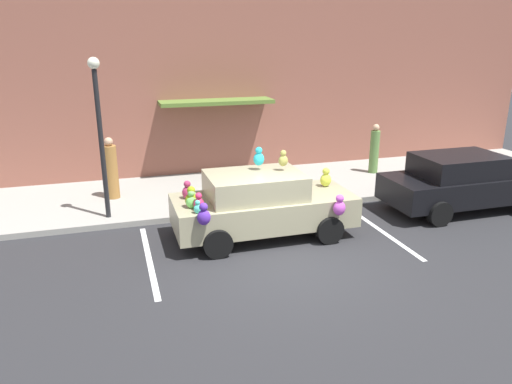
{
  "coord_description": "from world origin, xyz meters",
  "views": [
    {
      "loc": [
        -3.34,
        -8.63,
        4.52
      ],
      "look_at": [
        -0.05,
        2.15,
        0.9
      ],
      "focal_mm": 34.0,
      "sensor_mm": 36.0,
      "label": 1
    }
  ],
  "objects_px": {
    "parked_sedan_behind": "(462,182)",
    "pedestrian_near_shopfront": "(111,170)",
    "street_lamp_post": "(99,123)",
    "teddy_bear_on_sidewalk": "(268,189)",
    "plush_covered_car": "(261,204)",
    "pedestrian_walking_past": "(374,150)"
  },
  "relations": [
    {
      "from": "pedestrian_near_shopfront",
      "to": "pedestrian_walking_past",
      "type": "xyz_separation_m",
      "value": [
        8.44,
        0.24,
        -0.03
      ]
    },
    {
      "from": "pedestrian_near_shopfront",
      "to": "parked_sedan_behind",
      "type": "bearing_deg",
      "value": -20.32
    },
    {
      "from": "parked_sedan_behind",
      "to": "pedestrian_near_shopfront",
      "type": "bearing_deg",
      "value": 159.68
    },
    {
      "from": "pedestrian_walking_past",
      "to": "street_lamp_post",
      "type": "bearing_deg",
      "value": -168.14
    },
    {
      "from": "parked_sedan_behind",
      "to": "pedestrian_near_shopfront",
      "type": "height_order",
      "value": "pedestrian_near_shopfront"
    },
    {
      "from": "pedestrian_walking_past",
      "to": "parked_sedan_behind",
      "type": "bearing_deg",
      "value": -80.68
    },
    {
      "from": "plush_covered_car",
      "to": "teddy_bear_on_sidewalk",
      "type": "relative_size",
      "value": 5.74
    },
    {
      "from": "parked_sedan_behind",
      "to": "pedestrian_near_shopfront",
      "type": "relative_size",
      "value": 2.49
    },
    {
      "from": "teddy_bear_on_sidewalk",
      "to": "pedestrian_near_shopfront",
      "type": "relative_size",
      "value": 0.42
    },
    {
      "from": "parked_sedan_behind",
      "to": "street_lamp_post",
      "type": "xyz_separation_m",
      "value": [
        -9.19,
        1.78,
        1.76
      ]
    },
    {
      "from": "plush_covered_car",
      "to": "teddy_bear_on_sidewalk",
      "type": "height_order",
      "value": "plush_covered_car"
    },
    {
      "from": "pedestrian_walking_past",
      "to": "teddy_bear_on_sidewalk",
      "type": "bearing_deg",
      "value": -157.5
    },
    {
      "from": "plush_covered_car",
      "to": "parked_sedan_behind",
      "type": "bearing_deg",
      "value": 1.79
    },
    {
      "from": "parked_sedan_behind",
      "to": "pedestrian_near_shopfront",
      "type": "xyz_separation_m",
      "value": [
        -9.03,
        3.34,
        0.16
      ]
    },
    {
      "from": "teddy_bear_on_sidewalk",
      "to": "pedestrian_near_shopfront",
      "type": "height_order",
      "value": "pedestrian_near_shopfront"
    },
    {
      "from": "pedestrian_walking_past",
      "to": "plush_covered_car",
      "type": "bearing_deg",
      "value": -143.83
    },
    {
      "from": "pedestrian_near_shopfront",
      "to": "pedestrian_walking_past",
      "type": "height_order",
      "value": "pedestrian_near_shopfront"
    },
    {
      "from": "street_lamp_post",
      "to": "pedestrian_walking_past",
      "type": "height_order",
      "value": "street_lamp_post"
    },
    {
      "from": "teddy_bear_on_sidewalk",
      "to": "street_lamp_post",
      "type": "xyz_separation_m",
      "value": [
        -4.29,
        -0.02,
        2.06
      ]
    },
    {
      "from": "parked_sedan_behind",
      "to": "street_lamp_post",
      "type": "distance_m",
      "value": 9.52
    },
    {
      "from": "plush_covered_car",
      "to": "teddy_bear_on_sidewalk",
      "type": "bearing_deg",
      "value": 66.93
    },
    {
      "from": "plush_covered_car",
      "to": "parked_sedan_behind",
      "type": "distance_m",
      "value": 5.74
    }
  ]
}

